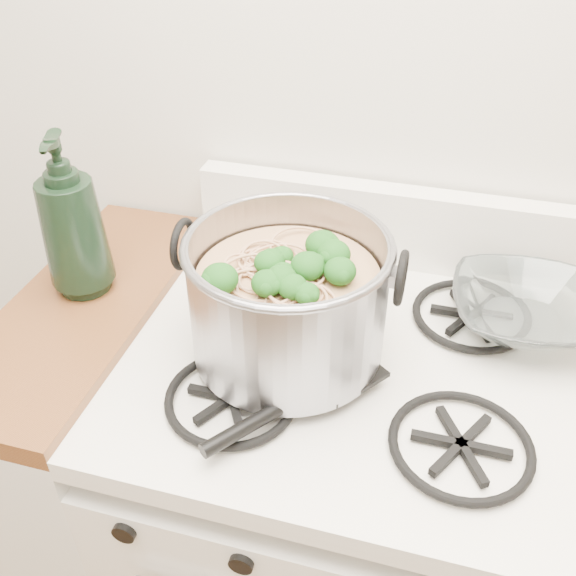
{
  "coord_description": "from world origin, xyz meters",
  "views": [
    {
      "loc": [
        0.09,
        0.48,
        1.62
      ],
      "look_at": [
        -0.11,
        1.23,
        1.04
      ],
      "focal_mm": 40.0,
      "sensor_mm": 36.0,
      "label": 1
    }
  ],
  "objects_px": {
    "spatula": "(344,370)",
    "glass_bowl": "(523,318)",
    "gas_range": "(345,524)",
    "stock_pot": "(288,301)",
    "bottle": "(70,217)"
  },
  "relations": [
    {
      "from": "stock_pot",
      "to": "bottle",
      "type": "xyz_separation_m",
      "value": [
        -0.4,
        0.07,
        0.05
      ]
    },
    {
      "from": "gas_range",
      "to": "glass_bowl",
      "type": "distance_m",
      "value": 0.58
    },
    {
      "from": "stock_pot",
      "to": "gas_range",
      "type": "bearing_deg",
      "value": 13.68
    },
    {
      "from": "gas_range",
      "to": "glass_bowl",
      "type": "height_order",
      "value": "glass_bowl"
    },
    {
      "from": "gas_range",
      "to": "glass_bowl",
      "type": "xyz_separation_m",
      "value": [
        0.25,
        0.14,
        0.5
      ]
    },
    {
      "from": "gas_range",
      "to": "glass_bowl",
      "type": "relative_size",
      "value": 9.38
    },
    {
      "from": "stock_pot",
      "to": "spatula",
      "type": "relative_size",
      "value": 1.11
    },
    {
      "from": "spatula",
      "to": "glass_bowl",
      "type": "bearing_deg",
      "value": 74.49
    },
    {
      "from": "stock_pot",
      "to": "bottle",
      "type": "height_order",
      "value": "bottle"
    },
    {
      "from": "gas_range",
      "to": "bottle",
      "type": "bearing_deg",
      "value": 175.72
    },
    {
      "from": "gas_range",
      "to": "spatula",
      "type": "xyz_separation_m",
      "value": [
        -0.01,
        -0.07,
        0.5
      ]
    },
    {
      "from": "spatula",
      "to": "bottle",
      "type": "xyz_separation_m",
      "value": [
        -0.5,
        0.11,
        0.13
      ]
    },
    {
      "from": "glass_bowl",
      "to": "bottle",
      "type": "relative_size",
      "value": 0.33
    },
    {
      "from": "stock_pot",
      "to": "bottle",
      "type": "bearing_deg",
      "value": 170.65
    },
    {
      "from": "gas_range",
      "to": "spatula",
      "type": "relative_size",
      "value": 2.98
    }
  ]
}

